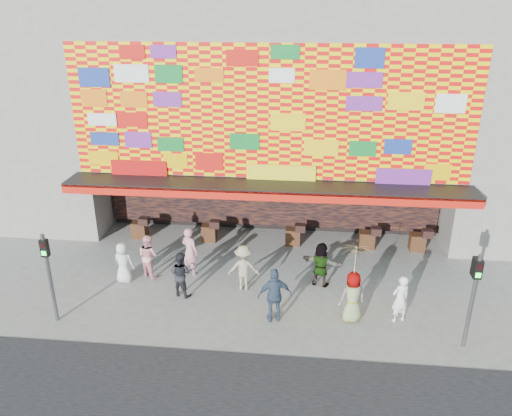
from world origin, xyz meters
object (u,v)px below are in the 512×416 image
object	(u,v)px
signal_right	(474,291)
ped_e	(275,295)
ped_f	(321,264)
ped_i	(149,256)
ped_g	(352,297)
ped_b	(190,251)
ped_d	(243,268)
signal_left	(48,268)
parasol	(356,260)
ped_h	(400,299)
ped_c	(180,274)
ped_a	(123,263)

from	to	relation	value
signal_right	ped_e	bearing A→B (deg)	172.83
ped_f	ped_i	world-z (taller)	ped_i
signal_right	ped_g	world-z (taller)	signal_right
ped_b	ped_f	xyz separation A→B (m)	(4.73, -0.30, -0.10)
ped_b	ped_d	xyz separation A→B (m)	(2.08, -0.86, -0.09)
signal_left	parasol	size ratio (longest dim) A/B	1.61
ped_h	ped_d	bearing A→B (deg)	-39.61
ped_f	ped_h	size ratio (longest dim) A/B	1.02
ped_d	signal_left	bearing A→B (deg)	16.44
ped_f	signal_left	bearing A→B (deg)	36.28
parasol	signal_right	bearing A→B (deg)	-16.77
signal_right	ped_i	bearing A→B (deg)	163.77
parasol	ped_f	bearing A→B (deg)	114.59
signal_right	ped_h	xyz separation A→B (m)	(-1.71, 1.07, -1.06)
ped_b	ped_f	distance (m)	4.74
ped_c	ped_h	world-z (taller)	same
ped_c	ped_e	world-z (taller)	ped_e
ped_a	parasol	bearing A→B (deg)	171.51
ped_c	ped_d	size ratio (longest dim) A/B	0.96
ped_b	ped_e	xyz separation A→B (m)	(3.27, -2.61, -0.00)
ped_f	ped_g	size ratio (longest dim) A/B	0.96
signal_left	ped_a	distance (m)	3.05
ped_h	parasol	bearing A→B (deg)	-19.98
signal_right	ped_a	distance (m)	11.43
signal_right	ped_c	size ratio (longest dim) A/B	1.88
signal_right	signal_left	bearing A→B (deg)	180.00
ped_b	ped_g	xyz separation A→B (m)	(5.67, -2.35, -0.07)
ped_a	parasol	size ratio (longest dim) A/B	0.81
signal_left	ped_b	xyz separation A→B (m)	(3.54, 3.31, -0.94)
ped_d	ped_e	bearing A→B (deg)	117.25
ped_g	ped_d	bearing A→B (deg)	-43.17
ped_g	ped_i	distance (m)	7.41
ped_i	parasol	distance (m)	7.53
signal_left	ped_b	world-z (taller)	signal_left
signal_right	ped_g	xyz separation A→B (m)	(-3.19, 0.96, -1.01)
ped_h	parasol	size ratio (longest dim) A/B	0.85
ped_d	ped_g	distance (m)	3.89
ped_g	ped_a	bearing A→B (deg)	-31.79
ped_d	ped_e	size ratio (longest dim) A/B	0.91
ped_g	parasol	xyz separation A→B (m)	(0.00, 0.00, 1.31)
ped_a	parasol	world-z (taller)	parasol
signal_right	ped_h	size ratio (longest dim) A/B	1.88
signal_right	parasol	world-z (taller)	signal_right
ped_d	ped_e	xyz separation A→B (m)	(1.20, -1.75, 0.08)
ped_h	ped_i	distance (m)	8.81
ped_a	ped_f	distance (m)	6.99
signal_left	ped_i	xyz separation A→B (m)	(2.09, 3.00, -1.05)
parasol	ped_a	bearing A→B (deg)	168.84
ped_c	ped_d	distance (m)	2.15
ped_e	ped_b	bearing A→B (deg)	-53.91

